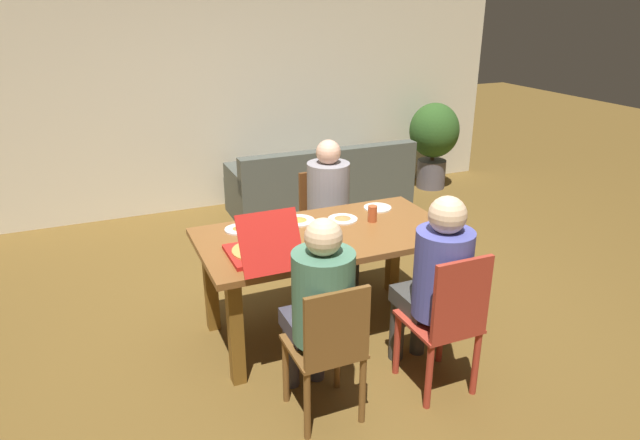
{
  "coord_description": "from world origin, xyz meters",
  "views": [
    {
      "loc": [
        -1.46,
        -3.31,
        2.3
      ],
      "look_at": [
        0.0,
        0.1,
        0.84
      ],
      "focal_mm": 31.77,
      "sensor_mm": 36.0,
      "label": 1
    }
  ],
  "objects": [
    {
      "name": "chair_2",
      "position": [
        0.38,
        -0.94,
        0.51
      ],
      "size": [
        0.4,
        0.43,
        0.95
      ],
      "color": "#AB3525",
      "rests_on": "ground"
    },
    {
      "name": "drinking_glass_0",
      "position": [
        0.64,
        -0.39,
        0.84
      ],
      "size": [
        0.06,
        0.06,
        0.13
      ],
      "primitive_type": "cylinder",
      "color": "#B8502E",
      "rests_on": "dining_table"
    },
    {
      "name": "dining_table",
      "position": [
        0.0,
        0.0,
        0.66
      ],
      "size": [
        1.76,
        0.93,
        0.78
      ],
      "color": "brown",
      "rests_on": "ground"
    },
    {
      "name": "chair_1",
      "position": [
        0.38,
        0.91,
        0.48
      ],
      "size": [
        0.39,
        0.42,
        0.9
      ],
      "color": "brown",
      "rests_on": "ground"
    },
    {
      "name": "plate_3",
      "position": [
        -0.54,
        0.28,
        0.79
      ],
      "size": [
        0.2,
        0.2,
        0.03
      ],
      "color": "white",
      "rests_on": "dining_table"
    },
    {
      "name": "chair_0",
      "position": [
        -0.37,
        -0.9,
        0.5
      ],
      "size": [
        0.39,
        0.4,
        0.89
      ],
      "color": "brown",
      "rests_on": "ground"
    },
    {
      "name": "person_0",
      "position": [
        -0.37,
        -0.76,
        0.72
      ],
      "size": [
        0.35,
        0.53,
        1.23
      ],
      "color": "#3E3C49",
      "rests_on": "ground"
    },
    {
      "name": "couch",
      "position": [
        0.97,
        2.35,
        0.27
      ],
      "size": [
        2.05,
        0.79,
        0.78
      ],
      "color": "#4B5048",
      "rests_on": "ground"
    },
    {
      "name": "plate_0",
      "position": [
        0.56,
        0.29,
        0.78
      ],
      "size": [
        0.21,
        0.21,
        0.01
      ],
      "color": "white",
      "rests_on": "dining_table"
    },
    {
      "name": "drinking_glass_1",
      "position": [
        0.4,
        0.06,
        0.84
      ],
      "size": [
        0.07,
        0.07,
        0.12
      ],
      "primitive_type": "cylinder",
      "color": "#B44C26",
      "rests_on": "dining_table"
    },
    {
      "name": "person_2",
      "position": [
        0.38,
        -0.79,
        0.74
      ],
      "size": [
        0.34,
        0.55,
        1.26
      ],
      "color": "#3D3B37",
      "rests_on": "ground"
    },
    {
      "name": "potted_plant",
      "position": [
        2.61,
        2.57,
        0.66
      ],
      "size": [
        0.62,
        0.62,
        1.09
      ],
      "color": "#5F5961",
      "rests_on": "ground"
    },
    {
      "name": "person_1",
      "position": [
        0.38,
        0.77,
        0.71
      ],
      "size": [
        0.36,
        0.56,
        1.22
      ],
      "color": "#42413A",
      "rests_on": "ground"
    },
    {
      "name": "back_wall",
      "position": [
        0.0,
        3.04,
        1.37
      ],
      "size": [
        7.06,
        0.12,
        2.74
      ],
      "primitive_type": "cube",
      "color": "beige",
      "rests_on": "ground"
    },
    {
      "name": "ground_plane",
      "position": [
        0.0,
        0.0,
        0.0
      ],
      "size": [
        20.0,
        20.0,
        0.0
      ],
      "primitive_type": "plane",
      "color": "brown"
    },
    {
      "name": "plate_2",
      "position": [
        0.21,
        0.17,
        0.79
      ],
      "size": [
        0.22,
        0.22,
        0.03
      ],
      "color": "white",
      "rests_on": "dining_table"
    },
    {
      "name": "plate_1",
      "position": [
        -0.1,
        0.27,
        0.79
      ],
      "size": [
        0.23,
        0.23,
        0.03
      ],
      "color": "white",
      "rests_on": "dining_table"
    },
    {
      "name": "pizza_box_0",
      "position": [
        -0.54,
        -0.21,
        0.83
      ],
      "size": [
        0.37,
        0.54,
        0.36
      ],
      "color": "red",
      "rests_on": "dining_table"
    }
  ]
}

